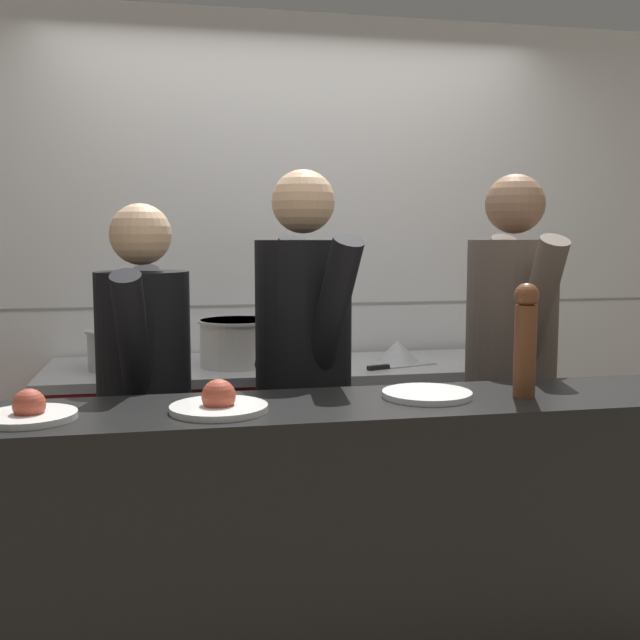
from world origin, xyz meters
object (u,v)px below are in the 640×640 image
object	(u,v)px
stock_pot	(123,348)
plated_dish_dessert	(427,394)
plated_dish_main	(29,412)
pepper_mill	(525,338)
chef_sous	(304,381)
mixing_bowl_steel	(398,351)
chef_head_cook	(145,407)
oven_range	(181,464)
chef_line	(510,371)
sauce_pot	(237,341)
plated_dish_appetiser	(219,403)
chefs_knife	(396,366)

from	to	relation	value
stock_pot	plated_dish_dessert	xyz separation A→B (m)	(0.97, -1.24, 0.01)
plated_dish_main	pepper_mill	size ratio (longest dim) A/B	0.71
plated_dish_dessert	chef_sous	bearing A→B (deg)	116.63
pepper_mill	chef_sous	world-z (taller)	chef_sous
mixing_bowl_steel	plated_dish_main	bearing A→B (deg)	-136.92
chef_head_cook	chef_sous	xyz separation A→B (m)	(0.57, 0.01, 0.07)
chef_head_cook	oven_range	bearing A→B (deg)	87.22
oven_range	plated_dish_dessert	xyz separation A→B (m)	(0.73, -1.27, 0.56)
mixing_bowl_steel	chef_head_cook	world-z (taller)	chef_head_cook
chef_head_cook	chef_sous	world-z (taller)	chef_sous
mixing_bowl_steel	chef_line	distance (m)	0.75
oven_range	sauce_pot	distance (m)	0.63
stock_pot	plated_dish_main	xyz separation A→B (m)	(-0.17, -1.30, 0.02)
stock_pot	chef_line	distance (m)	1.66
mixing_bowl_steel	chef_sous	bearing A→B (deg)	-128.93
plated_dish_dessert	chef_line	bearing A→B (deg)	46.55
oven_range	chef_head_cook	xyz separation A→B (m)	(-0.13, -0.73, 0.44)
sauce_pot	mixing_bowl_steel	distance (m)	0.78
pepper_mill	chef_line	xyz separation A→B (m)	(0.27, 0.64, -0.23)
plated_dish_main	stock_pot	bearing A→B (deg)	82.73
chef_head_cook	chef_line	size ratio (longest dim) A/B	0.93
plated_dish_appetiser	chef_sous	world-z (taller)	chef_sous
chef_line	pepper_mill	bearing A→B (deg)	-111.46
oven_range	stock_pot	distance (m)	0.60
chefs_knife	plated_dish_dessert	size ratio (longest dim) A/B	1.34
stock_pot	plated_dish_appetiser	xyz separation A→B (m)	(0.33, -1.30, 0.02)
oven_range	plated_dish_main	distance (m)	1.50
chefs_knife	mixing_bowl_steel	bearing A→B (deg)	70.56
chefs_knife	chef_head_cook	bearing A→B (deg)	-152.68
stock_pot	chef_head_cook	size ratio (longest dim) A/B	0.20
stock_pot	chef_line	bearing A→B (deg)	-23.27
plated_dish_dessert	chef_line	distance (m)	0.81
stock_pot	chef_head_cook	xyz separation A→B (m)	(0.11, -0.70, -0.11)
chefs_knife	plated_dish_main	bearing A→B (deg)	-139.64
plated_dish_main	chef_head_cook	size ratio (longest dim) A/B	0.15
oven_range	plated_dish_appetiser	world-z (taller)	plated_dish_appetiser
chefs_knife	chef_line	xyz separation A→B (m)	(0.31, -0.53, 0.06)
chefs_knife	plated_dish_appetiser	size ratio (longest dim) A/B	1.33
chefs_knife	plated_dish_appetiser	xyz separation A→B (m)	(-0.88, -1.18, 0.13)
oven_range	pepper_mill	bearing A→B (deg)	-52.57
stock_pot	pepper_mill	size ratio (longest dim) A/B	0.91
stock_pot	pepper_mill	bearing A→B (deg)	-45.91
oven_range	stock_pot	xyz separation A→B (m)	(-0.24, -0.03, 0.55)
plated_dish_dessert	plated_dish_appetiser	bearing A→B (deg)	-174.42
oven_range	chef_line	size ratio (longest dim) A/B	0.68
sauce_pot	mixing_bowl_steel	bearing A→B (deg)	5.09
plated_dish_main	plated_dish_dessert	world-z (taller)	plated_dish_main
chef_sous	plated_dish_main	bearing A→B (deg)	-160.63
oven_range	plated_dish_appetiser	bearing A→B (deg)	-86.00
plated_dish_appetiser	chef_head_cook	world-z (taller)	chef_head_cook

